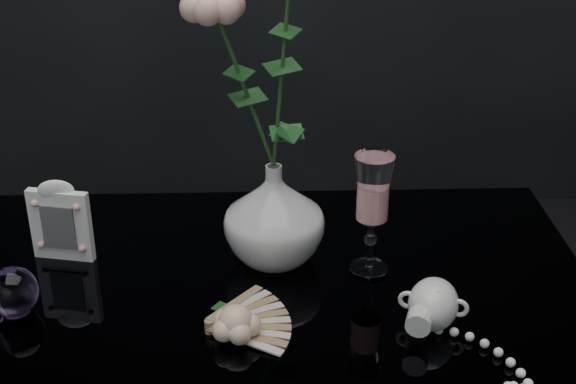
{
  "coord_description": "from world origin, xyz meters",
  "views": [
    {
      "loc": [
        0.01,
        -1.04,
        1.46
      ],
      "look_at": [
        0.04,
        0.02,
        0.92
      ],
      "focal_mm": 50.0,
      "sensor_mm": 36.0,
      "label": 1
    }
  ],
  "objects_px": {
    "pearl_jar": "(433,302)",
    "picture_frame": "(60,220)",
    "vase": "(274,214)",
    "paperweight": "(13,291)",
    "loose_rose": "(236,323)",
    "wine_glass": "(372,215)"
  },
  "relations": [
    {
      "from": "pearl_jar",
      "to": "picture_frame",
      "type": "bearing_deg",
      "value": 178.63
    },
    {
      "from": "vase",
      "to": "paperweight",
      "type": "distance_m",
      "value": 0.41
    },
    {
      "from": "vase",
      "to": "picture_frame",
      "type": "distance_m",
      "value": 0.35
    },
    {
      "from": "loose_rose",
      "to": "picture_frame",
      "type": "bearing_deg",
      "value": 142.62
    },
    {
      "from": "picture_frame",
      "to": "loose_rose",
      "type": "distance_m",
      "value": 0.37
    },
    {
      "from": "picture_frame",
      "to": "loose_rose",
      "type": "height_order",
      "value": "picture_frame"
    },
    {
      "from": "vase",
      "to": "pearl_jar",
      "type": "height_order",
      "value": "vase"
    },
    {
      "from": "wine_glass",
      "to": "pearl_jar",
      "type": "xyz_separation_m",
      "value": [
        0.07,
        -0.15,
        -0.06
      ]
    },
    {
      "from": "vase",
      "to": "paperweight",
      "type": "xyz_separation_m",
      "value": [
        -0.39,
        -0.14,
        -0.05
      ]
    },
    {
      "from": "wine_glass",
      "to": "paperweight",
      "type": "height_order",
      "value": "wine_glass"
    },
    {
      "from": "picture_frame",
      "to": "loose_rose",
      "type": "bearing_deg",
      "value": -26.25
    },
    {
      "from": "picture_frame",
      "to": "paperweight",
      "type": "height_order",
      "value": "picture_frame"
    },
    {
      "from": "picture_frame",
      "to": "loose_rose",
      "type": "relative_size",
      "value": 0.92
    },
    {
      "from": "loose_rose",
      "to": "pearl_jar",
      "type": "distance_m",
      "value": 0.28
    },
    {
      "from": "vase",
      "to": "picture_frame",
      "type": "bearing_deg",
      "value": 177.01
    },
    {
      "from": "wine_glass",
      "to": "pearl_jar",
      "type": "height_order",
      "value": "wine_glass"
    },
    {
      "from": "paperweight",
      "to": "loose_rose",
      "type": "relative_size",
      "value": 0.48
    },
    {
      "from": "vase",
      "to": "wine_glass",
      "type": "bearing_deg",
      "value": -13.7
    },
    {
      "from": "vase",
      "to": "picture_frame",
      "type": "relative_size",
      "value": 1.19
    },
    {
      "from": "loose_rose",
      "to": "wine_glass",
      "type": "bearing_deg",
      "value": 40.37
    },
    {
      "from": "vase",
      "to": "loose_rose",
      "type": "relative_size",
      "value": 1.1
    },
    {
      "from": "loose_rose",
      "to": "pearl_jar",
      "type": "xyz_separation_m",
      "value": [
        0.28,
        0.03,
        0.01
      ]
    }
  ]
}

